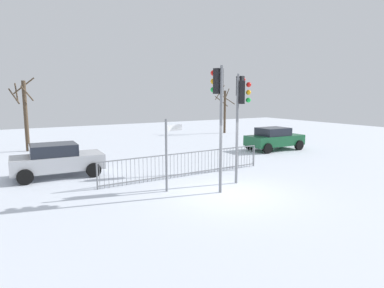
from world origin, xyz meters
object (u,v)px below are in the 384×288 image
object	(u,v)px
traffic_light_foreground_left	(240,100)
car_green_far	(274,138)
traffic_light_rear_right	(218,101)
bare_tree_left	(25,113)
car_silver_trailing	(57,160)
bare_tree_centre	(225,109)
direction_sign_post	(168,151)
traffic_light_rear_left	(241,107)

from	to	relation	value
traffic_light_foreground_left	car_green_far	distance (m)	7.05
traffic_light_rear_right	bare_tree_left	world-z (taller)	bare_tree_left
car_silver_trailing	bare_tree_centre	size ratio (longest dim) A/B	0.87
car_green_far	bare_tree_centre	xyz separation A→B (m)	(2.99, 9.55, 1.44)
car_silver_trailing	bare_tree_left	xyz separation A→B (m)	(-0.50, 8.16, 1.67)
traffic_light_rear_right	traffic_light_foreground_left	world-z (taller)	traffic_light_rear_right
traffic_light_rear_right	direction_sign_post	distance (m)	2.62
traffic_light_foreground_left	direction_sign_post	world-z (taller)	traffic_light_foreground_left
car_silver_trailing	bare_tree_left	bearing A→B (deg)	96.32
traffic_light_rear_right	direction_sign_post	world-z (taller)	traffic_light_rear_right
direction_sign_post	car_green_far	bearing A→B (deg)	14.28
traffic_light_foreground_left	bare_tree_left	size ratio (longest dim) A/B	0.97
traffic_light_rear_left	car_green_far	world-z (taller)	traffic_light_rear_left
traffic_light_rear_right	traffic_light_rear_left	distance (m)	1.59
car_silver_trailing	bare_tree_centre	distance (m)	19.23
car_green_far	bare_tree_centre	world-z (taller)	bare_tree_centre
direction_sign_post	car_green_far	distance (m)	11.36
traffic_light_rear_right	car_silver_trailing	size ratio (longest dim) A/B	1.19
car_green_far	traffic_light_rear_right	bearing A→B (deg)	-144.05
traffic_light_rear_left	bare_tree_centre	distance (m)	18.10
direction_sign_post	bare_tree_centre	size ratio (longest dim) A/B	0.61
traffic_light_rear_right	bare_tree_centre	bearing A→B (deg)	41.60
car_silver_trailing	bare_tree_centre	bearing A→B (deg)	34.00
traffic_light_rear_right	car_green_far	world-z (taller)	traffic_light_rear_right
direction_sign_post	bare_tree_centre	xyz separation A→B (m)	(13.21, 14.45, 0.67)
traffic_light_rear_right	bare_tree_left	bearing A→B (deg)	99.59
car_silver_trailing	traffic_light_foreground_left	bearing A→B (deg)	-18.13
car_silver_trailing	car_green_far	size ratio (longest dim) A/B	1.01
traffic_light_rear_left	traffic_light_foreground_left	size ratio (longest dim) A/B	0.93
car_green_far	traffic_light_rear_left	bearing A→B (deg)	-141.47
bare_tree_left	bare_tree_centre	xyz separation A→B (m)	(16.91, 1.78, -0.23)
traffic_light_rear_right	car_green_far	size ratio (longest dim) A/B	1.20
traffic_light_rear_right	bare_tree_left	xyz separation A→B (m)	(-5.25, 13.69, -0.94)
traffic_light_rear_left	car_green_far	bearing A→B (deg)	166.09
car_green_far	car_silver_trailing	bearing A→B (deg)	-176.70
traffic_light_rear_right	bare_tree_centre	size ratio (longest dim) A/B	1.03
car_green_far	bare_tree_centre	size ratio (longest dim) A/B	0.86
car_green_far	bare_tree_left	size ratio (longest dim) A/B	0.82
car_silver_trailing	car_green_far	xyz separation A→B (m)	(13.41, 0.39, 0.00)
direction_sign_post	bare_tree_centre	bearing A→B (deg)	36.24
bare_tree_centre	car_silver_trailing	bearing A→B (deg)	-148.79
traffic_light_rear_left	car_silver_trailing	bearing A→B (deg)	-89.59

